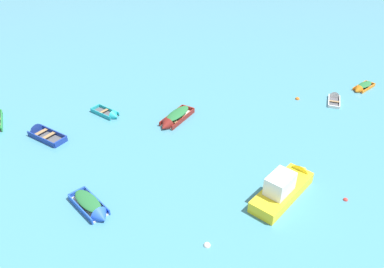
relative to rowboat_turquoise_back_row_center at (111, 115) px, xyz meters
The scene contains 10 objects.
rowboat_turquoise_back_row_center is the anchor object (origin of this frame).
rowboat_maroon_center 6.01m from the rowboat_turquoise_back_row_center, 18.87° to the right, with size 3.82×4.24×1.30m.
rowboat_white_cluster_outer 22.40m from the rowboat_turquoise_back_row_center, ahead, with size 2.25×3.09×1.00m.
motor_launch_yellow_near_right 17.69m from the rowboat_turquoise_back_row_center, 45.81° to the right, with size 5.91×5.40×2.49m.
rowboat_orange_far_right 26.28m from the rowboat_turquoise_back_row_center, ahead, with size 3.25×2.61×1.02m.
rowboat_blue_back_row_left 12.54m from the rowboat_turquoise_back_row_center, 93.29° to the right, with size 3.10×3.74×1.20m.
rowboat_deep_blue_midfield_right 6.38m from the rowboat_turquoise_back_row_center, 159.03° to the right, with size 3.81×3.60×1.28m.
mooring_buoy_between_boats_right 17.52m from the rowboat_turquoise_back_row_center, 69.42° to the right, with size 0.42×0.42×0.42m, color silver.
mooring_buoy_outer_edge 18.67m from the rowboat_turquoise_back_row_center, ahead, with size 0.44×0.44×0.44m, color orange.
mooring_buoy_between_boats_left 21.40m from the rowboat_turquoise_back_row_center, 40.60° to the right, with size 0.32×0.32×0.32m, color red.
Camera 1 is at (-4.03, -6.49, 17.74)m, focal length 35.20 mm.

